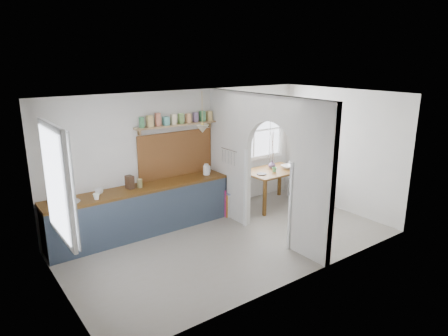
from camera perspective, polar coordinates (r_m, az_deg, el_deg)
floor at (r=7.33m, az=1.13°, el=-10.44°), size 5.80×3.20×0.01m
ceiling at (r=6.62m, az=1.25°, el=10.24°), size 5.80×3.20×0.01m
walls at (r=6.86m, az=1.19°, el=-0.64°), size 5.81×3.21×2.60m
partition at (r=7.30m, az=5.29°, el=1.51°), size 0.12×3.20×2.60m
kitchen_window at (r=5.58m, az=-22.95°, el=-1.98°), size 0.10×1.16×1.50m
nook_window at (r=9.08m, az=4.26°, el=5.27°), size 1.76×0.10×1.30m
counter at (r=7.67m, az=-11.74°, el=-5.85°), size 3.50×0.60×0.90m
sink at (r=7.11m, az=-21.41°, el=-4.64°), size 0.40×0.40×0.02m
backsplash at (r=8.02m, az=-6.84°, el=2.00°), size 1.65×0.03×0.90m
shelf at (r=7.82m, az=-6.69°, el=6.60°), size 1.75×0.20×0.21m
pendant_lamp at (r=7.73m, az=-3.10°, el=5.60°), size 0.26×0.26×0.16m
utensil_rail at (r=7.88m, az=0.74°, el=2.61°), size 0.02×0.50×0.02m
dining_table at (r=8.99m, az=6.97°, el=-2.78°), size 1.31×0.89×0.81m
chair_left at (r=8.39m, az=1.79°, el=-3.31°), size 0.61×0.61×1.00m
chair_right at (r=9.66m, az=10.66°, el=-1.50°), size 0.43×0.43×0.85m
kettle at (r=8.12m, az=-2.52°, el=-0.20°), size 0.19×0.15×0.22m
mug_a at (r=7.05m, az=-17.76°, el=-3.90°), size 0.13×0.13×0.11m
mug_b at (r=7.32m, az=-17.40°, el=-3.15°), size 0.16×0.16×0.11m
knife_block at (r=7.46m, az=-13.32°, el=-1.98°), size 0.14×0.17×0.24m
jar at (r=7.48m, az=-11.94°, el=-2.16°), size 0.13×0.13×0.16m
towel_magenta at (r=8.26m, az=0.20°, el=-5.28°), size 0.02×0.03×0.61m
towel_orange at (r=8.23m, az=0.43°, el=-5.55°), size 0.02×0.03×0.49m
bowl at (r=9.05m, az=9.14°, el=0.17°), size 0.30×0.30×0.07m
table_cup at (r=8.73m, az=7.20°, el=-0.23°), size 0.12×0.12×0.10m
plate at (r=8.52m, az=5.39°, el=-0.85°), size 0.25×0.25×0.02m
vase at (r=9.01m, az=6.86°, el=0.51°), size 0.21×0.21×0.17m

